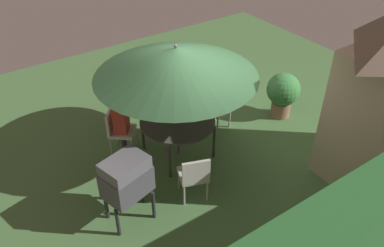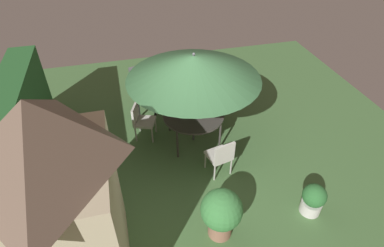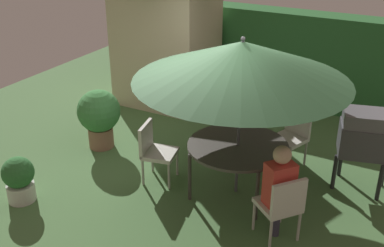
{
  "view_description": "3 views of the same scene",
  "coord_description": "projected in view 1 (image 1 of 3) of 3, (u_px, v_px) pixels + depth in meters",
  "views": [
    {
      "loc": [
        3.96,
        4.92,
        4.92
      ],
      "look_at": [
        0.68,
        0.15,
        0.82
      ],
      "focal_mm": 36.74,
      "sensor_mm": 36.0,
      "label": 1
    },
    {
      "loc": [
        -4.79,
        1.32,
        5.02
      ],
      "look_at": [
        0.38,
        -0.01,
        0.83
      ],
      "focal_mm": 29.42,
      "sensor_mm": 36.0,
      "label": 2
    },
    {
      "loc": [
        2.94,
        -5.48,
        3.79
      ],
      "look_at": [
        0.21,
        -0.39,
        1.05
      ],
      "focal_mm": 43.82,
      "sensor_mm": 36.0,
      "label": 3
    }
  ],
  "objects": [
    {
      "name": "ground_plane",
      "position": [
        215.0,
        142.0,
        7.98
      ],
      "size": [
        11.0,
        11.0,
        0.0
      ],
      "primitive_type": "plane",
      "color": "#47703D"
    },
    {
      "name": "potted_plant_by_shed",
      "position": [
        283.0,
        92.0,
        8.44
      ],
      "size": [
        0.72,
        0.72,
        1.02
      ],
      "color": "#936651",
      "rests_on": "ground"
    },
    {
      "name": "hedge_backdrop",
      "position": [
        381.0,
        222.0,
        5.09
      ],
      "size": [
        5.92,
        0.6,
        1.88
      ],
      "color": "#28602D",
      "rests_on": "ground"
    },
    {
      "name": "patio_table",
      "position": [
        178.0,
        123.0,
        7.3
      ],
      "size": [
        1.41,
        1.41,
        0.76
      ],
      "color": "#47423D",
      "rests_on": "ground"
    },
    {
      "name": "patio_umbrella",
      "position": [
        176.0,
        62.0,
        6.58
      ],
      "size": [
        2.85,
        2.85,
        2.28
      ],
      "color": "#4C4C51",
      "rests_on": "ground"
    },
    {
      "name": "chair_near_shed",
      "position": [
        118.0,
        128.0,
        7.49
      ],
      "size": [
        0.65,
        0.65,
        0.9
      ],
      "color": "silver",
      "rests_on": "ground"
    },
    {
      "name": "person_in_red",
      "position": [
        121.0,
        117.0,
        7.33
      ],
      "size": [
        0.4,
        0.42,
        1.26
      ],
      "color": "#CC3D33",
      "rests_on": "ground"
    },
    {
      "name": "chair_far_side",
      "position": [
        194.0,
        175.0,
        6.43
      ],
      "size": [
        0.59,
        0.6,
        0.9
      ],
      "color": "silver",
      "rests_on": "ground"
    },
    {
      "name": "bbq_grill",
      "position": [
        126.0,
        179.0,
        5.88
      ],
      "size": [
        0.81,
        0.66,
        1.2
      ],
      "color": "#47474C",
      "rests_on": "ground"
    },
    {
      "name": "chair_toward_hedge",
      "position": [
        219.0,
        105.0,
        8.15
      ],
      "size": [
        0.55,
        0.55,
        0.9
      ],
      "color": "silver",
      "rests_on": "ground"
    },
    {
      "name": "potted_plant_by_grill",
      "position": [
        229.0,
        70.0,
        9.78
      ],
      "size": [
        0.44,
        0.44,
        0.67
      ],
      "color": "silver",
      "rests_on": "ground"
    }
  ]
}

